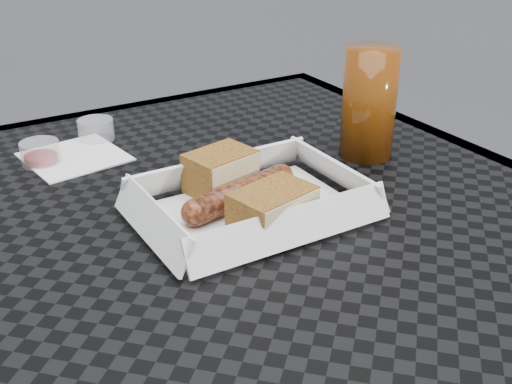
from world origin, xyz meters
TOP-DOWN VIEW (x-y plane):
  - patio_table at (0.00, 0.00)m, footprint 0.80×0.80m
  - food_tray at (0.03, -0.03)m, footprint 0.22×0.15m
  - bratwurst at (0.02, -0.02)m, footprint 0.16×0.06m
  - bread_near at (0.02, 0.03)m, footprint 0.09×0.07m
  - bread_far at (0.03, -0.08)m, footprint 0.09×0.07m
  - veg_garnish at (0.07, -0.09)m, footprint 0.03×0.03m
  - napkin at (-0.10, 0.22)m, footprint 0.13×0.13m
  - condiment_cup_sauce at (-0.14, 0.22)m, footprint 0.05×0.05m
  - condiment_cup_empty at (-0.05, 0.27)m, footprint 0.05×0.05m
  - drink_glass at (0.24, 0.03)m, footprint 0.07×0.07m

SIDE VIEW (x-z plane):
  - patio_table at x=0.00m, z-range 0.30..1.04m
  - napkin at x=-0.10m, z-range 0.74..0.75m
  - food_tray at x=0.03m, z-range 0.74..0.75m
  - veg_garnish at x=0.07m, z-range 0.75..0.75m
  - condiment_cup_sauce at x=-0.14m, z-range 0.74..0.78m
  - condiment_cup_empty at x=-0.05m, z-range 0.74..0.78m
  - bratwurst at x=0.02m, z-range 0.75..0.78m
  - bread_far at x=0.03m, z-range 0.75..0.79m
  - bread_near at x=0.02m, z-range 0.75..0.80m
  - drink_glass at x=0.24m, z-range 0.75..0.89m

